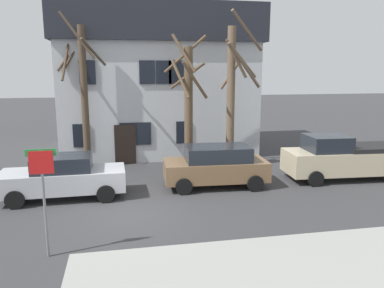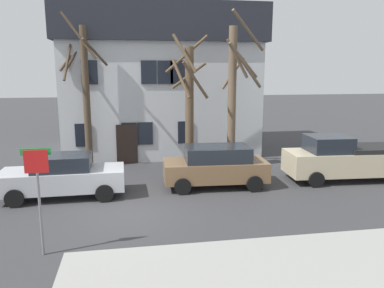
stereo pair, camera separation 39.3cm
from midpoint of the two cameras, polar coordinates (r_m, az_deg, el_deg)
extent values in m
plane|color=#38383A|center=(13.56, -8.73, -10.26)|extent=(120.00, 120.00, 0.00)
cube|color=silver|center=(23.41, -4.39, 6.89)|extent=(10.91, 6.63, 6.40)
cube|color=#23262D|center=(23.48, -4.55, 17.20)|extent=(11.41, 7.13, 2.03)
cube|color=#2D231E|center=(20.25, -9.26, -0.03)|extent=(1.10, 0.12, 2.10)
cube|color=black|center=(20.28, -15.60, 1.30)|extent=(0.80, 0.08, 1.20)
cube|color=black|center=(20.17, -8.91, 1.52)|extent=(0.80, 0.08, 1.20)
cube|color=black|center=(20.19, -6.53, 1.60)|extent=(0.80, 0.08, 1.20)
cube|color=black|center=(20.42, -0.47, 1.78)|extent=(0.80, 0.08, 1.20)
cube|color=black|center=(19.96, -14.69, 10.44)|extent=(0.80, 0.08, 1.20)
cube|color=black|center=(19.93, -5.98, 10.73)|extent=(0.80, 0.08, 1.20)
cube|color=black|center=(20.01, -3.46, 10.77)|extent=(0.80, 0.08, 1.20)
cube|color=black|center=(20.09, -1.56, 10.79)|extent=(0.80, 0.08, 1.20)
cylinder|color=#4C3D2D|center=(19.47, -15.10, 6.61)|extent=(0.35, 0.35, 7.02)
cylinder|color=#4C3D2D|center=(18.77, -16.17, 15.46)|extent=(1.60, 0.38, 2.17)
cylinder|color=#4C3D2D|center=(20.18, -16.15, 13.81)|extent=(1.54, 0.74, 2.37)
cylinder|color=#4C3D2D|center=(20.29, -16.49, 13.84)|extent=(1.74, 1.00, 2.39)
cylinder|color=#4C3D2D|center=(19.65, -17.67, 12.25)|extent=(0.40, 1.67, 2.16)
cylinder|color=#4C3D2D|center=(18.91, -13.84, 13.32)|extent=(1.12, 1.27, 1.26)
cylinder|color=brown|center=(18.19, 0.23, 5.07)|extent=(0.41, 0.41, 5.99)
cylinder|color=brown|center=(18.92, 0.12, 10.29)|extent=(1.74, 0.36, 1.33)
cylinder|color=brown|center=(19.13, -0.22, 13.44)|extent=(2.15, 0.21, 1.89)
cylinder|color=brown|center=(17.55, 1.20, 9.61)|extent=(1.34, 0.56, 1.73)
cylinder|color=brown|center=(17.60, -0.51, 13.58)|extent=(1.10, 0.80, 1.77)
cylinder|color=brown|center=(17.72, -1.02, 9.84)|extent=(0.80, 1.06, 1.79)
cylinder|color=brown|center=(18.86, 6.65, 6.72)|extent=(0.41, 0.41, 6.98)
cylinder|color=brown|center=(18.19, 9.16, 16.56)|extent=(1.91, 1.10, 1.77)
cylinder|color=brown|center=(19.32, 6.80, 10.55)|extent=(1.12, 0.50, 1.61)
cylinder|color=brown|center=(18.18, 8.39, 12.37)|extent=(1.66, 0.77, 1.64)
cylinder|color=brown|center=(18.07, 8.71, 11.62)|extent=(1.92, 0.91, 2.11)
cylinder|color=brown|center=(18.34, 7.51, 12.65)|extent=(1.19, 0.32, 1.82)
cube|color=#B7BABF|center=(15.56, -18.21, -5.10)|extent=(4.72, 1.83, 0.79)
cube|color=#1E232B|center=(15.39, -18.36, -2.65)|extent=(2.18, 1.58, 0.58)
cylinder|color=black|center=(15.15, -24.58, -7.49)|extent=(0.68, 0.23, 0.68)
cylinder|color=black|center=(16.78, -23.17, -5.62)|extent=(0.68, 0.23, 0.68)
cylinder|color=black|center=(14.69, -12.34, -7.28)|extent=(0.68, 0.23, 0.68)
cylinder|color=black|center=(16.37, -12.18, -5.36)|extent=(0.68, 0.23, 0.68)
cube|color=brown|center=(16.17, 4.18, -3.92)|extent=(4.44, 2.09, 0.81)
cube|color=#1E232B|center=(16.01, 4.52, -1.44)|extent=(2.77, 1.79, 0.62)
cylinder|color=black|center=(15.17, -0.68, -6.43)|extent=(0.69, 0.25, 0.68)
cylinder|color=black|center=(16.96, -1.37, -4.53)|extent=(0.69, 0.25, 0.68)
cylinder|color=black|center=(15.74, 10.14, -5.94)|extent=(0.69, 0.25, 0.68)
cylinder|color=black|center=(17.48, 8.35, -4.17)|extent=(0.69, 0.25, 0.68)
cube|color=#C6B793|center=(18.55, 23.06, -2.51)|extent=(5.68, 2.24, 1.02)
cube|color=#1E232B|center=(17.91, 20.47, 0.04)|extent=(1.88, 1.78, 0.70)
cube|color=black|center=(19.05, 26.42, -0.57)|extent=(3.01, 2.00, 0.20)
cylinder|color=black|center=(16.99, 18.88, -5.11)|extent=(0.69, 0.26, 0.68)
cylinder|color=black|center=(18.67, 16.44, -3.52)|extent=(0.69, 0.26, 0.68)
cylinder|color=black|center=(20.41, 26.33, -3.00)|extent=(0.69, 0.26, 0.68)
cylinder|color=slate|center=(10.75, -21.06, -8.44)|extent=(0.07, 0.07, 2.90)
cube|color=red|center=(10.42, -21.52, -2.50)|extent=(0.60, 0.03, 0.60)
cube|color=#1E8C38|center=(10.40, -21.57, -1.11)|extent=(0.76, 0.02, 0.18)
camera|label=1|loc=(0.20, -89.32, 0.13)|focal=35.28mm
camera|label=2|loc=(0.20, 90.68, -0.13)|focal=35.28mm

